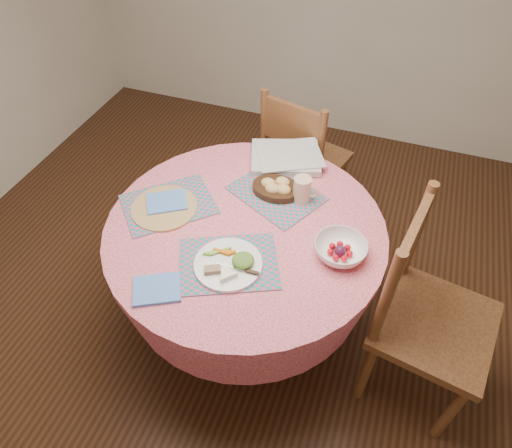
# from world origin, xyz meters

# --- Properties ---
(ground) EXTENTS (4.00, 4.00, 0.00)m
(ground) POSITION_xyz_m (0.00, 0.00, 0.00)
(ground) COLOR #331C0F
(ground) RESTS_ON ground
(dining_table) EXTENTS (1.24, 1.24, 0.75)m
(dining_table) POSITION_xyz_m (0.00, 0.00, 0.56)
(dining_table) COLOR pink
(dining_table) RESTS_ON ground
(chair_right) EXTENTS (0.54, 0.56, 1.05)m
(chair_right) POSITION_xyz_m (0.82, -0.04, 0.55)
(chair_right) COLOR brown
(chair_right) RESTS_ON ground
(chair_back) EXTENTS (0.54, 0.53, 0.96)m
(chair_back) POSITION_xyz_m (0.03, 0.87, 0.50)
(chair_back) COLOR brown
(chair_back) RESTS_ON ground
(placemat_front) EXTENTS (0.49, 0.44, 0.01)m
(placemat_front) POSITION_xyz_m (0.01, -0.22, 0.75)
(placemat_front) COLOR #16807E
(placemat_front) RESTS_ON dining_table
(placemat_left) EXTENTS (0.50, 0.49, 0.01)m
(placemat_left) POSITION_xyz_m (-0.38, 0.01, 0.75)
(placemat_left) COLOR #16807E
(placemat_left) RESTS_ON dining_table
(placemat_back) EXTENTS (0.49, 0.45, 0.01)m
(placemat_back) POSITION_xyz_m (0.06, 0.25, 0.75)
(placemat_back) COLOR #16807E
(placemat_back) RESTS_ON dining_table
(wicker_trivet) EXTENTS (0.30, 0.30, 0.01)m
(wicker_trivet) POSITION_xyz_m (-0.38, -0.02, 0.76)
(wicker_trivet) COLOR #A38946
(wicker_trivet) RESTS_ON dining_table
(napkin_near) EXTENTS (0.22, 0.21, 0.01)m
(napkin_near) POSITION_xyz_m (-0.20, -0.44, 0.76)
(napkin_near) COLOR #507FCF
(napkin_near) RESTS_ON dining_table
(napkin_far) EXTENTS (0.23, 0.21, 0.01)m
(napkin_far) POSITION_xyz_m (-0.39, 0.01, 0.76)
(napkin_far) COLOR #507FCF
(napkin_far) RESTS_ON placemat_left
(dinner_plate) EXTENTS (0.28, 0.28, 0.05)m
(dinner_plate) POSITION_xyz_m (0.02, -0.24, 0.77)
(dinner_plate) COLOR white
(dinner_plate) RESTS_ON placemat_front
(bread_bowl) EXTENTS (0.23, 0.23, 0.08)m
(bread_bowl) POSITION_xyz_m (0.06, 0.25, 0.78)
(bread_bowl) COLOR black
(bread_bowl) RESTS_ON placemat_back
(latte_mug) EXTENTS (0.12, 0.08, 0.12)m
(latte_mug) POSITION_xyz_m (0.19, 0.24, 0.82)
(latte_mug) COLOR beige
(latte_mug) RESTS_ON placemat_back
(fruit_bowl) EXTENTS (0.23, 0.23, 0.07)m
(fruit_bowl) POSITION_xyz_m (0.42, -0.02, 0.78)
(fruit_bowl) COLOR white
(fruit_bowl) RESTS_ON dining_table
(newspaper_stack) EXTENTS (0.42, 0.37, 0.04)m
(newspaper_stack) POSITION_xyz_m (0.03, 0.50, 0.78)
(newspaper_stack) COLOR silver
(newspaper_stack) RESTS_ON dining_table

